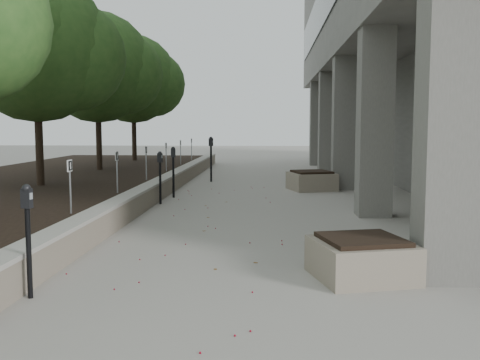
% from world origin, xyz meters
% --- Properties ---
extents(ground, '(90.00, 90.00, 0.00)m').
position_xyz_m(ground, '(0.00, 0.00, 0.00)').
color(ground, '#9E9991').
rests_on(ground, ground).
extents(retaining_wall, '(0.39, 26.00, 0.50)m').
position_xyz_m(retaining_wall, '(-1.82, 9.00, 0.25)').
color(retaining_wall, gray).
rests_on(retaining_wall, ground).
extents(planting_bed, '(7.00, 26.00, 0.40)m').
position_xyz_m(planting_bed, '(-5.50, 9.00, 0.20)').
color(planting_bed, black).
rests_on(planting_bed, ground).
extents(crabapple_tree_3, '(4.60, 4.00, 5.44)m').
position_xyz_m(crabapple_tree_3, '(-4.80, 8.00, 3.12)').
color(crabapple_tree_3, '#2A521F').
rests_on(crabapple_tree_3, planting_bed).
extents(crabapple_tree_4, '(4.60, 4.00, 5.44)m').
position_xyz_m(crabapple_tree_4, '(-4.80, 13.00, 3.12)').
color(crabapple_tree_4, '#2A521F').
rests_on(crabapple_tree_4, planting_bed).
extents(crabapple_tree_5, '(4.60, 4.00, 5.44)m').
position_xyz_m(crabapple_tree_5, '(-4.80, 18.00, 3.12)').
color(crabapple_tree_5, '#2A521F').
rests_on(crabapple_tree_5, planting_bed).
extents(parking_sign_3, '(0.04, 0.22, 0.96)m').
position_xyz_m(parking_sign_3, '(-2.35, 3.50, 0.88)').
color(parking_sign_3, black).
rests_on(parking_sign_3, planting_bed).
extents(parking_sign_4, '(0.04, 0.22, 0.96)m').
position_xyz_m(parking_sign_4, '(-2.35, 6.50, 0.88)').
color(parking_sign_4, black).
rests_on(parking_sign_4, planting_bed).
extents(parking_sign_5, '(0.04, 0.22, 0.96)m').
position_xyz_m(parking_sign_5, '(-2.35, 9.50, 0.88)').
color(parking_sign_5, black).
rests_on(parking_sign_5, planting_bed).
extents(parking_sign_6, '(0.04, 0.22, 0.96)m').
position_xyz_m(parking_sign_6, '(-2.35, 12.50, 0.88)').
color(parking_sign_6, black).
rests_on(parking_sign_6, planting_bed).
extents(parking_sign_7, '(0.04, 0.22, 0.96)m').
position_xyz_m(parking_sign_7, '(-2.35, 15.50, 0.88)').
color(parking_sign_7, black).
rests_on(parking_sign_7, planting_bed).
extents(parking_sign_8, '(0.04, 0.22, 0.96)m').
position_xyz_m(parking_sign_8, '(-2.35, 18.50, 0.88)').
color(parking_sign_8, black).
rests_on(parking_sign_8, planting_bed).
extents(parking_meter_2, '(0.15, 0.12, 1.31)m').
position_xyz_m(parking_meter_2, '(-1.54, -0.04, 0.66)').
color(parking_meter_2, black).
rests_on(parking_meter_2, ground).
extents(parking_meter_3, '(0.15, 0.13, 1.32)m').
position_xyz_m(parking_meter_3, '(-1.55, 7.49, 0.66)').
color(parking_meter_3, black).
rests_on(parking_meter_3, ground).
extents(parking_meter_4, '(0.16, 0.13, 1.38)m').
position_xyz_m(parking_meter_4, '(-1.44, 8.72, 0.69)').
color(parking_meter_4, black).
rests_on(parking_meter_4, ground).
extents(parking_meter_5, '(0.18, 0.15, 1.55)m').
position_xyz_m(parking_meter_5, '(-0.88, 12.94, 0.78)').
color(parking_meter_5, black).
rests_on(parking_meter_5, ground).
extents(planter_front, '(1.42, 1.42, 0.54)m').
position_xyz_m(planter_front, '(2.36, 1.00, 0.27)').
color(planter_front, gray).
rests_on(planter_front, ground).
extents(planter_back, '(1.55, 1.55, 0.58)m').
position_xyz_m(planter_back, '(2.42, 10.71, 0.29)').
color(planter_back, gray).
rests_on(planter_back, ground).
extents(berry_scatter, '(3.30, 14.10, 0.02)m').
position_xyz_m(berry_scatter, '(-0.10, 5.00, 0.01)').
color(berry_scatter, maroon).
rests_on(berry_scatter, ground).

